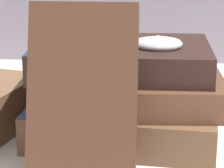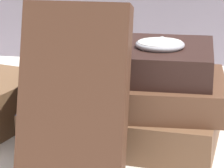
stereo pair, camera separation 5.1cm
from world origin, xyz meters
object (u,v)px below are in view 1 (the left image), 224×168
at_px(book_flat_middle, 129,90).
at_px(reading_glasses, 88,90).
at_px(book_flat_top, 116,58).
at_px(book_leaning_front, 88,102).
at_px(pocket_watch, 158,43).
at_px(book_flat_bottom, 119,120).

bearing_deg(book_flat_middle, reading_glasses, 108.73).
bearing_deg(reading_glasses, book_flat_top, -83.47).
bearing_deg(reading_glasses, book_leaning_front, -94.72).
bearing_deg(book_flat_middle, book_flat_top, 136.70).
distance_m(book_leaning_front, reading_glasses, 0.27).
relative_size(book_flat_middle, book_leaning_front, 1.19).
bearing_deg(pocket_watch, book_flat_bottom, -176.10).
xyz_separation_m(book_flat_middle, book_flat_top, (-0.01, 0.01, 0.03)).
bearing_deg(reading_glasses, book_flat_bottom, -83.45).
distance_m(book_flat_bottom, book_flat_middle, 0.04).
bearing_deg(book_flat_top, book_leaning_front, -98.99).
relative_size(book_leaning_front, pocket_watch, 2.99).
relative_size(book_flat_middle, reading_glasses, 1.97).
relative_size(book_flat_middle, book_flat_top, 1.03).
height_order(book_flat_middle, book_flat_top, book_flat_top).
bearing_deg(book_leaning_front, book_flat_middle, 72.94).
distance_m(book_flat_top, book_leaning_front, 0.11).
distance_m(book_flat_bottom, book_leaning_front, 0.12).
relative_size(pocket_watch, reading_glasses, 0.55).
distance_m(book_flat_bottom, pocket_watch, 0.09).
height_order(book_flat_middle, pocket_watch, pocket_watch).
height_order(book_flat_bottom, pocket_watch, pocket_watch).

